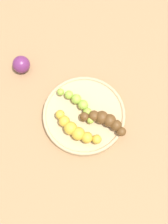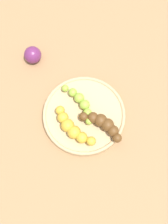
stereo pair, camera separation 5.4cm
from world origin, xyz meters
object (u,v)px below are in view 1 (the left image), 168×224
object	(u,v)px
banana_spotted	(75,129)
plum_purple	(21,64)
banana_overripe	(105,120)
banana_green	(78,103)
fruit_bowl	(84,115)

from	to	relation	value
banana_spotted	plum_purple	size ratio (longest dim) A/B	2.27
banana_spotted	plum_purple	xyz separation A→B (m)	(0.14, -0.22, -0.01)
banana_overripe	banana_green	bearing A→B (deg)	78.64
plum_purple	fruit_bowl	bearing A→B (deg)	134.08
banana_spotted	plum_purple	world-z (taller)	banana_spotted
banana_overripe	plum_purple	world-z (taller)	banana_overripe
fruit_bowl	banana_spotted	distance (m)	0.06
banana_spotted	banana_overripe	distance (m)	0.09
banana_green	banana_overripe	world-z (taller)	banana_overripe
banana_green	banana_spotted	xyz separation A→B (m)	(0.02, 0.08, 0.00)
fruit_bowl	banana_green	distance (m)	0.04
banana_green	banana_overripe	xyz separation A→B (m)	(-0.07, 0.06, 0.00)
banana_overripe	plum_purple	xyz separation A→B (m)	(0.22, -0.20, -0.01)
banana_green	banana_spotted	world-z (taller)	banana_spotted
fruit_bowl	banana_green	size ratio (longest dim) A/B	2.08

